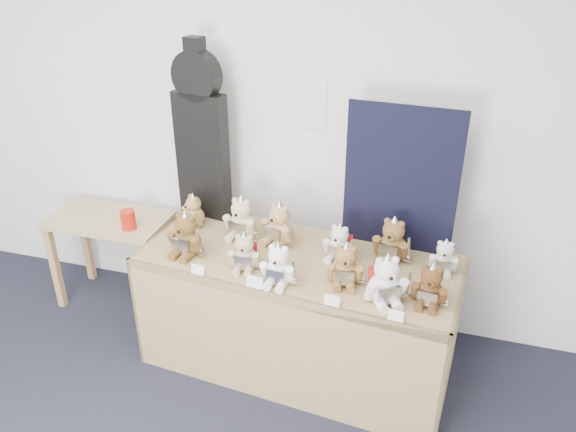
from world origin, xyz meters
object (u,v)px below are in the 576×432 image
(teddy_back_centre_right, at_px, (339,244))
(teddy_back_far_left, at_px, (193,212))
(teddy_back_left, at_px, (241,220))
(teddy_back_end, at_px, (444,258))
(guitar_case, at_px, (201,133))
(display_table, at_px, (294,288))
(teddy_front_right, at_px, (345,267))
(red_cup, at_px, (128,220))
(side_table, at_px, (111,233))
(teddy_back_right, at_px, (392,242))
(teddy_front_centre, at_px, (278,266))
(teddy_front_far_right, at_px, (386,282))
(teddy_front_end, at_px, (430,287))
(teddy_back_centre_left, at_px, (279,226))
(teddy_front_left, at_px, (245,253))
(teddy_front_far_left, at_px, (186,236))

(teddy_back_centre_right, height_order, teddy_back_far_left, teddy_back_centre_right)
(teddy_back_left, distance_m, teddy_back_end, 1.24)
(teddy_back_left, distance_m, teddy_back_centre_right, 0.65)
(teddy_back_centre_right, relative_size, teddy_back_far_left, 1.05)
(teddy_back_far_left, bearing_deg, guitar_case, 121.26)
(display_table, bearing_deg, teddy_front_right, -13.16)
(teddy_front_right, height_order, teddy_back_far_left, teddy_front_right)
(display_table, xyz_separation_m, red_cup, (-1.25, 0.25, 0.15))
(side_table, height_order, teddy_back_left, teddy_back_left)
(teddy_back_right, xyz_separation_m, teddy_back_far_left, (-1.30, 0.07, -0.03))
(teddy_front_right, bearing_deg, teddy_front_centre, -172.37)
(side_table, distance_m, teddy_front_right, 1.88)
(teddy_front_far_right, bearing_deg, teddy_back_left, 129.68)
(teddy_front_end, xyz_separation_m, teddy_back_end, (0.05, 0.34, -0.02))
(side_table, distance_m, teddy_front_centre, 1.58)
(teddy_front_end, bearing_deg, red_cup, 174.37)
(teddy_front_right, relative_size, teddy_back_centre_left, 0.91)
(teddy_back_left, bearing_deg, teddy_front_end, -11.56)
(display_table, height_order, guitar_case, guitar_case)
(teddy_front_left, distance_m, teddy_back_far_left, 0.65)
(teddy_back_centre_left, relative_size, teddy_back_centre_right, 1.20)
(teddy_front_right, bearing_deg, teddy_front_far_right, -31.21)
(teddy_front_centre, bearing_deg, display_table, 83.10)
(guitar_case, relative_size, teddy_front_end, 4.53)
(teddy_front_right, distance_m, teddy_back_left, 0.80)
(teddy_back_centre_left, bearing_deg, teddy_front_far_right, -7.19)
(side_table, height_order, teddy_back_end, teddy_back_end)
(teddy_front_right, distance_m, teddy_back_centre_left, 0.58)
(red_cup, height_order, teddy_back_centre_right, teddy_back_centre_right)
(teddy_back_centre_right, bearing_deg, red_cup, -173.09)
(teddy_front_far_left, xyz_separation_m, teddy_back_end, (1.48, 0.24, -0.03))
(teddy_front_far_left, bearing_deg, teddy_back_right, 22.03)
(teddy_front_far_left, xyz_separation_m, teddy_back_left, (0.24, 0.29, -0.00))
(red_cup, bearing_deg, teddy_front_right, -12.98)
(teddy_front_far_left, distance_m, teddy_front_centre, 0.63)
(display_table, xyz_separation_m, teddy_front_far_right, (0.55, -0.21, 0.29))
(teddy_front_far_right, xyz_separation_m, teddy_front_end, (0.22, 0.04, -0.02))
(teddy_front_far_right, distance_m, teddy_back_far_left, 1.41)
(teddy_front_left, xyz_separation_m, teddy_front_end, (1.03, -0.05, 0.00))
(side_table, xyz_separation_m, guitar_case, (0.72, 0.10, 0.79))
(teddy_front_left, xyz_separation_m, teddy_front_right, (0.58, 0.01, 0.01))
(teddy_front_end, bearing_deg, teddy_front_far_right, -164.19)
(guitar_case, xyz_separation_m, teddy_back_left, (0.34, -0.23, -0.45))
(teddy_back_end, bearing_deg, display_table, -168.49)
(red_cup, bearing_deg, display_table, -11.55)
(red_cup, bearing_deg, teddy_front_far_left, -28.12)
(teddy_back_centre_left, bearing_deg, teddy_back_right, 23.52)
(teddy_back_centre_right, height_order, teddy_back_end, teddy_back_centre_right)
(teddy_front_centre, height_order, teddy_front_far_right, teddy_front_far_right)
(guitar_case, relative_size, teddy_front_right, 4.30)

